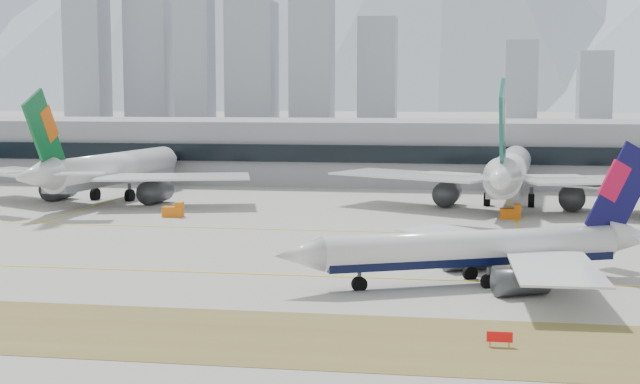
% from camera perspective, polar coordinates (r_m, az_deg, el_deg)
% --- Properties ---
extents(ground, '(3000.00, 3000.00, 0.00)m').
position_cam_1_polar(ground, '(113.61, -6.03, -4.67)').
color(ground, '#98958E').
rests_on(ground, ground).
extents(taxiing_airliner, '(45.75, 38.78, 16.25)m').
position_cam_1_polar(taxiing_airliner, '(103.47, 10.58, -3.62)').
color(taxiing_airliner, white).
rests_on(taxiing_airliner, ground).
extents(widebody_eva, '(63.73, 62.78, 22.87)m').
position_cam_1_polar(widebody_eva, '(184.25, -13.35, 1.31)').
color(widebody_eva, white).
rests_on(widebody_eva, ground).
extents(widebody_cathay, '(68.26, 67.14, 24.45)m').
position_cam_1_polar(widebody_cathay, '(173.46, 12.02, 1.18)').
color(widebody_cathay, white).
rests_on(widebody_cathay, ground).
extents(terminal, '(280.00, 43.10, 15.00)m').
position_cam_1_polar(terminal, '(224.84, 1.59, 2.72)').
color(terminal, gray).
rests_on(terminal, ground).
extents(hold_sign_right, '(2.20, 0.15, 1.35)m').
position_cam_1_polar(hold_sign_right, '(78.50, 11.42, -9.09)').
color(hold_sign_right, red).
rests_on(hold_sign_right, ground).
extents(gse_c, '(3.55, 2.00, 2.60)m').
position_cam_1_polar(gse_c, '(157.73, 12.14, -1.31)').
color(gse_c, orange).
rests_on(gse_c, ground).
extents(gse_b, '(3.55, 2.00, 2.60)m').
position_cam_1_polar(gse_b, '(158.84, -9.33, -1.20)').
color(gse_b, orange).
rests_on(gse_b, ground).
extents(city_skyline, '(342.00, 49.80, 140.00)m').
position_cam_1_polar(city_skyline, '(578.02, -4.59, 9.08)').
color(city_skyline, '#9398A7').
rests_on(city_skyline, ground).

